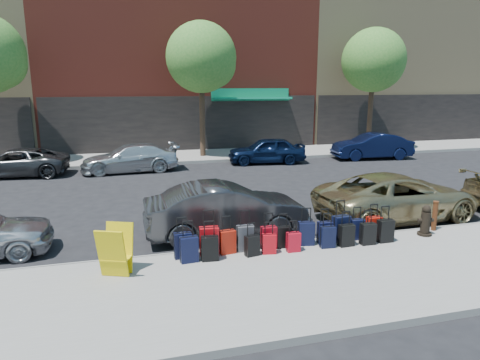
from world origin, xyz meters
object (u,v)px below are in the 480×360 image
object	(u,v)px
tree_right	(376,62)
fire_hydrant	(426,221)
bollard	(435,215)
car_far_0	(15,162)
tree_center	(204,59)
car_near_1	(227,210)
car_far_3	(372,146)
suitcase_front_5	(283,237)
car_far_1	(130,158)
car_near_2	(397,197)
display_rack	(116,251)
car_far_2	(267,150)

from	to	relation	value
tree_right	fire_hydrant	distance (m)	16.90
bollard	car_far_0	world-z (taller)	car_far_0
tree_center	car_near_1	size ratio (longest dim) A/B	1.64
car_far_3	suitcase_front_5	bearing A→B (deg)	-33.70
tree_right	bollard	distance (m)	16.45
suitcase_front_5	car_far_1	bearing A→B (deg)	109.13
fire_hydrant	car_near_2	world-z (taller)	car_near_2
tree_right	car_near_1	world-z (taller)	tree_right
fire_hydrant	bollard	xyz separation A→B (m)	(0.50, 0.27, 0.04)
tree_center	car_near_2	size ratio (longest dim) A/B	1.42
bollard	car_near_2	world-z (taller)	car_near_2
car_far_1	car_far_3	bearing A→B (deg)	87.95
fire_hydrant	car_far_1	xyz separation A→B (m)	(-7.42, 11.58, 0.13)
car_near_1	car_near_2	world-z (taller)	car_near_1
car_near_2	car_far_3	size ratio (longest dim) A/B	1.17
car_far_1	car_far_3	size ratio (longest dim) A/B	1.04
bollard	car_near_2	distance (m)	1.59
display_rack	car_far_3	xyz separation A→B (m)	(13.62, 12.20, 0.04)
car_far_2	car_far_0	bearing A→B (deg)	-81.61
car_near_2	car_far_0	xyz separation A→B (m)	(-12.87, 10.02, -0.08)
bollard	display_rack	world-z (taller)	display_rack
fire_hydrant	bollard	distance (m)	0.57
tree_right	car_far_3	bearing A→B (deg)	-120.12
suitcase_front_5	car_far_1	world-z (taller)	car_far_1
suitcase_front_5	bollard	xyz separation A→B (m)	(4.46, 0.11, 0.16)
car_far_1	tree_center	bearing A→B (deg)	121.55
car_near_2	car_far_3	xyz separation A→B (m)	(5.30, 9.96, 0.01)
display_rack	bollard	bearing A→B (deg)	26.61
tree_center	car_far_0	world-z (taller)	tree_center
car_far_2	suitcase_front_5	bearing A→B (deg)	-8.89
car_near_1	tree_center	bearing A→B (deg)	-8.66
tree_center	suitcase_front_5	size ratio (longest dim) A/B	8.53
display_rack	car_far_2	distance (m)	14.49
car_near_1	car_far_2	size ratio (longest dim) A/B	1.10
car_near_2	display_rack	bearing A→B (deg)	101.29
car_near_2	car_far_3	distance (m)	11.28
tree_center	car_far_3	world-z (taller)	tree_center
suitcase_front_5	bollard	size ratio (longest dim) A/B	1.03
car_far_0	bollard	bearing A→B (deg)	53.75
bollard	display_rack	distance (m)	8.43
tree_right	car_near_2	world-z (taller)	tree_right
bollard	car_far_1	size ratio (longest dim) A/B	0.18
tree_center	car_far_2	distance (m)	6.02
car_near_1	car_far_3	xyz separation A→B (m)	(10.73, 10.07, -0.01)
tree_center	car_far_1	size ratio (longest dim) A/B	1.60
car_far_0	car_near_2	bearing A→B (deg)	57.69
tree_right	fire_hydrant	xyz separation A→B (m)	(-7.25, -14.46, -4.88)
tree_center	car_near_2	distance (m)	13.95
display_rack	car_far_1	world-z (taller)	car_far_1
tree_center	car_far_2	world-z (taller)	tree_center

